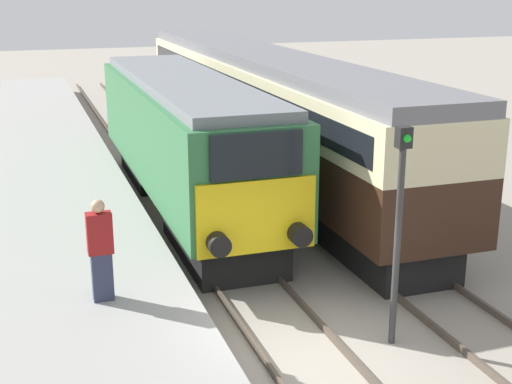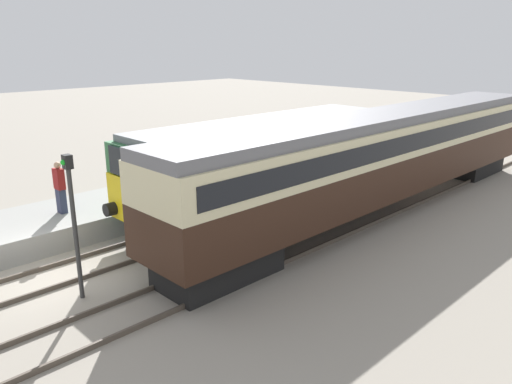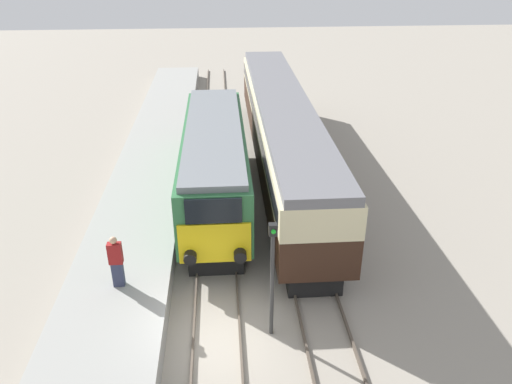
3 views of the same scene
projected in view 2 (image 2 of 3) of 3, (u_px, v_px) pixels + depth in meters
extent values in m
plane|color=gray|center=(51.00, 279.00, 14.59)|extent=(120.00, 120.00, 0.00)
cube|color=gray|center=(197.00, 189.00, 22.10)|extent=(3.50, 50.00, 0.82)
cube|color=#4C4238|center=(176.00, 228.00, 18.42)|extent=(0.07, 60.00, 0.14)
cube|color=#4C4238|center=(201.00, 238.00, 17.43)|extent=(0.07, 60.00, 0.14)
cube|color=#4C4238|center=(239.00, 255.00, 16.09)|extent=(0.07, 60.00, 0.14)
cube|color=#4C4238|center=(271.00, 268.00, 15.11)|extent=(0.07, 60.00, 0.14)
cube|color=black|center=(193.00, 220.00, 17.97)|extent=(2.03, 4.00, 1.00)
cube|color=black|center=(320.00, 182.00, 22.86)|extent=(2.03, 4.00, 1.00)
cube|color=#2D6B3D|center=(264.00, 157.00, 19.91)|extent=(2.70, 12.29, 2.52)
cube|color=yellow|center=(129.00, 202.00, 15.91)|extent=(2.48, 0.10, 1.51)
cube|color=black|center=(126.00, 163.00, 15.54)|extent=(1.89, 0.10, 0.91)
cube|color=slate|center=(265.00, 122.00, 19.51)|extent=(2.38, 11.80, 0.24)
cylinder|color=black|center=(110.00, 209.00, 16.46)|extent=(0.44, 0.35, 0.44)
cylinder|color=black|center=(138.00, 222.00, 15.30)|extent=(0.44, 0.35, 0.44)
cube|color=black|center=(219.00, 263.00, 14.52)|extent=(1.89, 3.60, 0.95)
cube|color=black|center=(472.00, 164.00, 26.24)|extent=(1.89, 3.60, 0.95)
cube|color=#331E14|center=(384.00, 170.00, 20.03)|extent=(2.70, 21.87, 1.53)
cube|color=beige|center=(387.00, 136.00, 19.63)|extent=(2.71, 21.87, 1.20)
cube|color=black|center=(387.00, 136.00, 19.63)|extent=(2.75, 20.99, 0.66)
cube|color=slate|center=(388.00, 117.00, 19.41)|extent=(2.48, 21.87, 0.36)
cube|color=#2D334C|center=(61.00, 201.00, 17.64)|extent=(0.36, 0.24, 0.88)
cube|color=maroon|center=(59.00, 179.00, 17.41)|extent=(0.44, 0.26, 0.74)
sphere|color=tan|center=(57.00, 165.00, 17.27)|extent=(0.24, 0.24, 0.24)
cylinder|color=#333333|center=(76.00, 236.00, 13.01)|extent=(0.12, 0.12, 3.60)
cube|color=black|center=(67.00, 162.00, 12.44)|extent=(0.24, 0.20, 0.36)
sphere|color=green|center=(63.00, 162.00, 12.37)|extent=(0.14, 0.14, 0.14)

